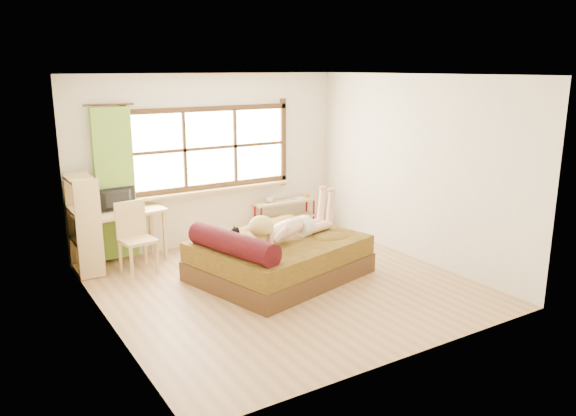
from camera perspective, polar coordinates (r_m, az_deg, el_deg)
floor at (r=7.46m, az=-0.39°, el=-7.84°), size 4.50×4.50×0.00m
ceiling at (r=6.92m, az=-0.43°, el=13.39°), size 4.50×4.50×0.00m
wall_back at (r=9.03m, az=-7.90°, el=4.82°), size 4.50×0.00×4.50m
wall_front at (r=5.33m, az=12.31°, el=-1.88°), size 4.50×0.00×4.50m
wall_left at (r=6.22m, az=-18.38°, el=0.02°), size 0.00×4.50×4.50m
wall_right at (r=8.44m, az=12.78°, el=3.95°), size 0.00×4.50×4.50m
window at (r=8.98m, az=-7.86°, el=5.80°), size 2.80×0.16×1.46m
curtain at (r=8.45m, az=-17.16°, el=2.31°), size 0.55×0.10×2.20m
bed at (r=7.64m, az=-1.17°, el=-4.99°), size 2.47×2.16×0.80m
woman at (r=7.55m, az=0.27°, el=-0.80°), size 1.54×0.78×0.63m
kitten at (r=7.32m, az=-6.15°, el=-2.90°), size 0.34×0.20×0.25m
desk at (r=8.38m, az=-16.69°, el=-1.05°), size 1.32×0.73×0.78m
monitor at (r=8.37m, az=-16.91°, el=0.81°), size 0.58×0.15×0.33m
chair at (r=8.10m, az=-15.34°, el=-2.45°), size 0.49×0.49×0.98m
pipe_shelf at (r=9.65m, az=-0.26°, el=-0.09°), size 1.14×0.29×0.65m
cup at (r=9.45m, az=-1.87°, el=0.87°), size 0.13×0.13×0.10m
book at (r=9.71m, az=0.69°, el=0.98°), size 0.18×0.24×0.02m
bookshelf at (r=8.17m, az=-19.98°, el=-1.63°), size 0.34×0.59×1.36m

